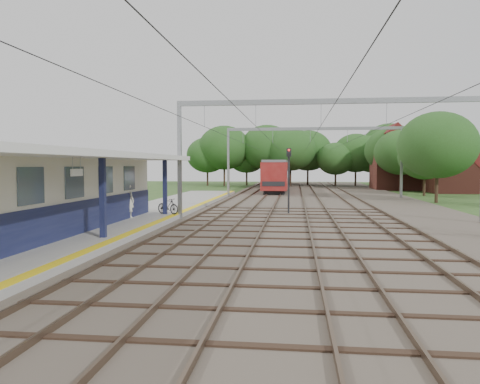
{
  "coord_description": "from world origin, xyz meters",
  "views": [
    {
      "loc": [
        1.81,
        -11.95,
        3.27
      ],
      "look_at": [
        -1.61,
        16.67,
        1.6
      ],
      "focal_mm": 35.0,
      "sensor_mm": 36.0,
      "label": 1
    }
  ],
  "objects_px": {
    "bicycle": "(168,206)",
    "signal_post": "(289,173)",
    "train": "(279,173)",
    "person": "(128,201)"
  },
  "relations": [
    {
      "from": "train",
      "to": "signal_post",
      "type": "relative_size",
      "value": 8.08
    },
    {
      "from": "signal_post",
      "to": "bicycle",
      "type": "bearing_deg",
      "value": -146.32
    },
    {
      "from": "bicycle",
      "to": "signal_post",
      "type": "xyz_separation_m",
      "value": [
        7.08,
        3.75,
        1.91
      ]
    },
    {
      "from": "train",
      "to": "signal_post",
      "type": "distance_m",
      "value": 35.73
    },
    {
      "from": "person",
      "to": "signal_post",
      "type": "relative_size",
      "value": 0.44
    },
    {
      "from": "train",
      "to": "person",
      "type": "bearing_deg",
      "value": -99.41
    },
    {
      "from": "person",
      "to": "bicycle",
      "type": "xyz_separation_m",
      "value": [
        1.65,
        2.11,
        -0.46
      ]
    },
    {
      "from": "person",
      "to": "train",
      "type": "height_order",
      "value": "train"
    },
    {
      "from": "bicycle",
      "to": "train",
      "type": "xyz_separation_m",
      "value": [
        5.23,
        39.43,
        1.24
      ]
    },
    {
      "from": "person",
      "to": "bicycle",
      "type": "bearing_deg",
      "value": -114.67
    }
  ]
}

